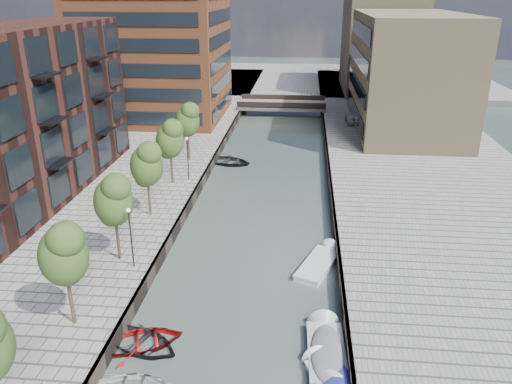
# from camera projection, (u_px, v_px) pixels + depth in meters

# --- Properties ---
(water) EXTENTS (300.00, 300.00, 0.00)m
(water) POSITION_uv_depth(u_px,v_px,m) (265.00, 192.00, 46.69)
(water) COLOR #38473F
(water) RESTS_ON ground
(quay_right) EXTENTS (20.00, 140.00, 1.00)m
(quay_right) POSITION_uv_depth(u_px,v_px,m) (441.00, 193.00, 45.06)
(quay_right) COLOR gray
(quay_right) RESTS_ON ground
(quay_wall_left) EXTENTS (0.25, 140.00, 1.00)m
(quay_wall_left) POSITION_uv_depth(u_px,v_px,m) (201.00, 185.00, 47.05)
(quay_wall_left) COLOR #332823
(quay_wall_left) RESTS_ON ground
(quay_wall_right) EXTENTS (0.25, 140.00, 1.00)m
(quay_wall_right) POSITION_uv_depth(u_px,v_px,m) (331.00, 189.00, 45.95)
(quay_wall_right) COLOR #332823
(quay_wall_right) RESTS_ON ground
(far_closure) EXTENTS (80.00, 40.00, 1.00)m
(far_closure) POSITION_uv_depth(u_px,v_px,m) (289.00, 80.00, 101.80)
(far_closure) COLOR gray
(far_closure) RESTS_ON ground
(tower) EXTENTS (18.00, 18.00, 30.00)m
(tower) POSITION_uv_depth(u_px,v_px,m) (152.00, 3.00, 65.23)
(tower) COLOR brown
(tower) RESTS_ON quay_left
(tan_block_near) EXTENTS (12.00, 25.00, 14.00)m
(tan_block_near) POSITION_uv_depth(u_px,v_px,m) (407.00, 72.00, 62.51)
(tan_block_near) COLOR #8C7856
(tan_block_near) RESTS_ON quay_right
(tan_block_far) EXTENTS (12.00, 20.00, 16.00)m
(tan_block_far) POSITION_uv_depth(u_px,v_px,m) (380.00, 43.00, 86.09)
(tan_block_far) COLOR #8C7856
(tan_block_far) RESTS_ON quay_right
(bridge) EXTENTS (13.00, 6.00, 1.30)m
(bridge) POSITION_uv_depth(u_px,v_px,m) (282.00, 105.00, 75.66)
(bridge) COLOR gray
(bridge) RESTS_ON ground
(tree_2) EXTENTS (2.50, 2.50, 5.95)m
(tree_2) POSITION_uv_depth(u_px,v_px,m) (63.00, 252.00, 25.17)
(tree_2) COLOR #382619
(tree_2) RESTS_ON quay_left
(tree_3) EXTENTS (2.50, 2.50, 5.95)m
(tree_3) POSITION_uv_depth(u_px,v_px,m) (113.00, 198.00, 31.62)
(tree_3) COLOR #382619
(tree_3) RESTS_ON quay_left
(tree_4) EXTENTS (2.50, 2.50, 5.95)m
(tree_4) POSITION_uv_depth(u_px,v_px,m) (146.00, 163.00, 38.08)
(tree_4) COLOR #382619
(tree_4) RESTS_ON quay_left
(tree_5) EXTENTS (2.50, 2.50, 5.95)m
(tree_5) POSITION_uv_depth(u_px,v_px,m) (170.00, 138.00, 44.53)
(tree_5) COLOR #382619
(tree_5) RESTS_ON quay_left
(tree_6) EXTENTS (2.50, 2.50, 5.95)m
(tree_6) POSITION_uv_depth(u_px,v_px,m) (187.00, 119.00, 50.98)
(tree_6) COLOR #382619
(tree_6) RESTS_ON quay_left
(lamp_1) EXTENTS (0.24, 0.24, 4.12)m
(lamp_1) POSITION_uv_depth(u_px,v_px,m) (130.00, 232.00, 31.26)
(lamp_1) COLOR black
(lamp_1) RESTS_ON quay_left
(lamp_2) EXTENTS (0.24, 0.24, 4.12)m
(lamp_2) POSITION_uv_depth(u_px,v_px,m) (188.00, 154.00, 46.01)
(lamp_2) COLOR black
(lamp_2) RESTS_ON quay_left
(sloop_1) EXTENTS (5.27, 4.61, 0.91)m
(sloop_1) POSITION_uv_depth(u_px,v_px,m) (143.00, 347.00, 26.49)
(sloop_1) COLOR black
(sloop_1) RESTS_ON ground
(sloop_2) EXTENTS (5.26, 4.59, 0.91)m
(sloop_2) POSITION_uv_depth(u_px,v_px,m) (143.00, 345.00, 26.63)
(sloop_2) COLOR maroon
(sloop_2) RESTS_ON ground
(sloop_4) EXTENTS (6.02, 5.03, 1.07)m
(sloop_4) POSITION_uv_depth(u_px,v_px,m) (228.00, 164.00, 54.27)
(sloop_4) COLOR black
(sloop_4) RESTS_ON ground
(motorboat_2) EXTENTS (3.44, 5.40, 1.70)m
(motorboat_2) POSITION_uv_depth(u_px,v_px,m) (321.00, 262.00, 34.51)
(motorboat_2) COLOR silver
(motorboat_2) RESTS_ON ground
(motorboat_4) EXTENTS (2.10, 5.55, 1.83)m
(motorboat_4) POSITION_uv_depth(u_px,v_px,m) (326.00, 350.00, 25.91)
(motorboat_4) COLOR #B3B4B2
(motorboat_4) RESTS_ON ground
(car) EXTENTS (1.76, 3.69, 1.22)m
(car) POSITION_uv_depth(u_px,v_px,m) (352.00, 119.00, 66.24)
(car) COLOR #AFB3B4
(car) RESTS_ON quay_right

